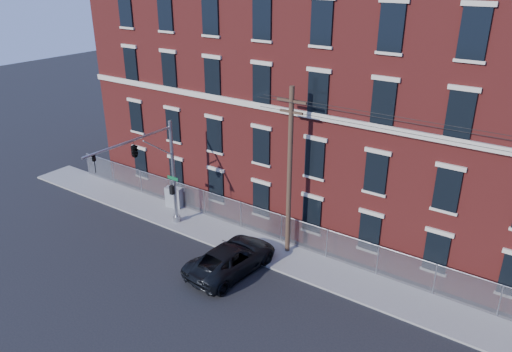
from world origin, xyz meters
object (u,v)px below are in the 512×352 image
at_px(utility_pole_near, 290,170).
at_px(pickup_truck, 231,258).
at_px(traffic_signal_mast, 144,158).
at_px(utility_cabinet, 174,197).

relative_size(utility_pole_near, pickup_truck, 1.73).
height_order(traffic_signal_mast, pickup_truck, traffic_signal_mast).
xyz_separation_m(pickup_truck, utility_cabinet, (-8.04, 3.84, 0.05)).
distance_m(traffic_signal_mast, utility_cabinet, 6.15).
bearing_deg(utility_cabinet, utility_pole_near, -14.09).
bearing_deg(utility_cabinet, traffic_signal_mast, -78.69).
xyz_separation_m(utility_pole_near, pickup_truck, (-1.59, -3.44, -4.54)).
bearing_deg(utility_pole_near, traffic_signal_mast, -156.86).
height_order(pickup_truck, utility_cabinet, pickup_truck).
bearing_deg(utility_cabinet, pickup_truck, -37.26).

